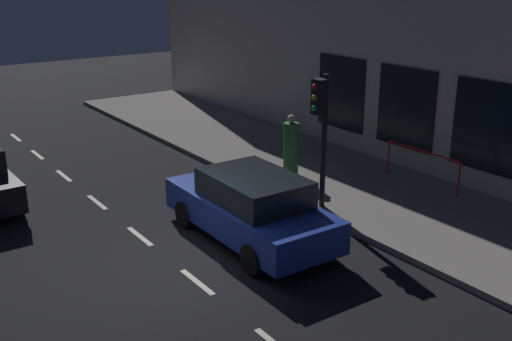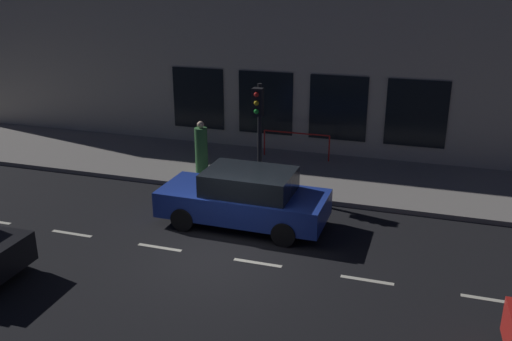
% 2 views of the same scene
% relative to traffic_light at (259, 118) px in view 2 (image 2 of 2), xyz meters
% --- Properties ---
extents(ground_plane, '(60.00, 60.00, 0.00)m').
position_rel_traffic_light_xyz_m(ground_plane, '(-4.25, -0.32, -2.46)').
color(ground_plane, black).
extents(sidewalk, '(4.50, 32.00, 0.15)m').
position_rel_traffic_light_xyz_m(sidewalk, '(2.00, -0.32, -2.39)').
color(sidewalk, gray).
rests_on(sidewalk, ground).
extents(building_facade, '(0.65, 32.00, 8.64)m').
position_rel_traffic_light_xyz_m(building_facade, '(4.55, -0.32, 1.85)').
color(building_facade, beige).
rests_on(building_facade, ground).
extents(lane_centre_line, '(0.12, 27.20, 0.01)m').
position_rel_traffic_light_xyz_m(lane_centre_line, '(-4.25, -1.32, -2.46)').
color(lane_centre_line, beige).
rests_on(lane_centre_line, ground).
extents(traffic_light, '(0.48, 0.32, 3.32)m').
position_rel_traffic_light_xyz_m(traffic_light, '(0.00, 0.00, 0.00)').
color(traffic_light, black).
rests_on(traffic_light, sidewalk).
extents(parked_car_1, '(2.02, 4.58, 1.58)m').
position_rel_traffic_light_xyz_m(parked_car_1, '(-2.28, -0.33, -1.67)').
color(parked_car_1, '#1E389E').
rests_on(parked_car_1, ground).
extents(pedestrian_0, '(0.60, 0.60, 1.78)m').
position_rel_traffic_light_xyz_m(pedestrian_0, '(0.98, 2.34, -1.50)').
color(pedestrian_0, '#336B38').
rests_on(pedestrian_0, sidewalk).
extents(red_railing, '(0.05, 2.48, 0.97)m').
position_rel_traffic_light_xyz_m(red_railing, '(3.41, -0.37, -1.57)').
color(red_railing, red).
rests_on(red_railing, sidewalk).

